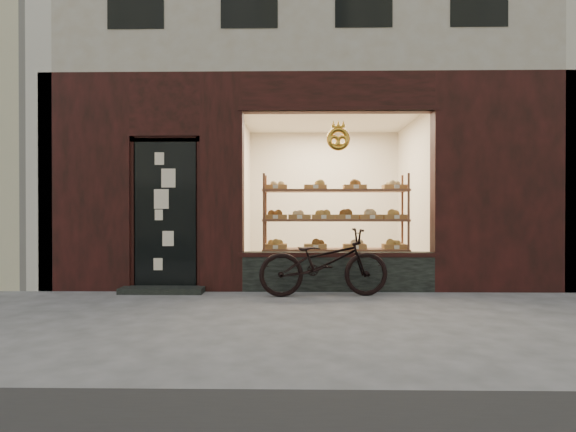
{
  "coord_description": "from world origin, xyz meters",
  "views": [
    {
      "loc": [
        -0.16,
        -4.29,
        1.12
      ],
      "look_at": [
        -0.26,
        2.0,
        1.07
      ],
      "focal_mm": 28.0,
      "sensor_mm": 36.0,
      "label": 1
    }
  ],
  "objects": [
    {
      "name": "bicycle",
      "position": [
        0.23,
        1.69,
        0.45
      ],
      "size": [
        1.77,
        0.76,
        0.9
      ],
      "primitive_type": "imported",
      "rotation": [
        0.0,
        0.0,
        1.67
      ],
      "color": "black",
      "rests_on": "ground"
    },
    {
      "name": "bakery_building",
      "position": [
        0.04,
        5.29,
        5.58
      ],
      "size": [
        7.2,
        7.28,
        9.0
      ],
      "color": "black",
      "rests_on": "ground"
    },
    {
      "name": "display_shelf",
      "position": [
        0.45,
        2.55,
        0.87
      ],
      "size": [
        2.2,
        0.45,
        1.7
      ],
      "color": "brown",
      "rests_on": "ground"
    },
    {
      "name": "ground",
      "position": [
        0.0,
        0.0,
        0.0
      ],
      "size": [
        90.0,
        90.0,
        0.0
      ],
      "primitive_type": "plane",
      "color": "#505050"
    }
  ]
}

